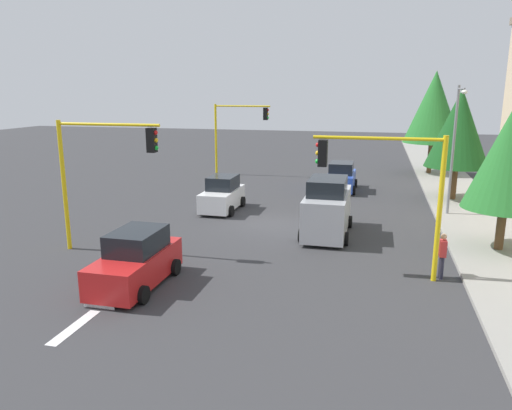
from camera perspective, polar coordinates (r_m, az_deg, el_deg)
ground_plane at (r=24.94m, az=1.41°, el=-2.25°), size 120.00×120.00×0.00m
sidewalk_kerb at (r=29.68m, az=23.88°, el=-0.73°), size 80.00×4.00×0.15m
lane_arrow_near at (r=15.97m, az=-19.04°, el=-12.21°), size 2.40×1.10×1.10m
traffic_signal_near_right at (r=20.77m, az=-17.88°, el=5.03°), size 0.36×4.59×5.54m
traffic_signal_far_right at (r=39.11m, az=-2.25°, el=9.39°), size 0.36×4.59×5.69m
traffic_signal_near_left at (r=17.71m, az=15.13°, el=3.20°), size 0.36×4.59×5.23m
street_lamp_curbside at (r=27.45m, az=22.49°, el=7.42°), size 2.15×0.28×7.00m
tree_roadside_mid at (r=31.89m, az=22.86°, el=8.35°), size 3.77×3.77×6.88m
tree_roadside_near at (r=22.25m, az=27.73°, el=4.93°), size 3.40×3.40×6.17m
tree_roadside_far at (r=41.69m, az=20.28°, el=10.78°), size 4.52×4.52×8.28m
delivery_van_silver at (r=23.03m, az=8.42°, el=-0.41°), size 4.80×2.22×2.77m
car_red at (r=17.49m, az=-13.98°, el=-6.43°), size 4.19×2.06×1.98m
car_blue at (r=33.71m, az=10.03°, el=3.21°), size 4.16×2.09×1.98m
car_white at (r=27.68m, az=-4.00°, el=1.19°), size 3.83×1.98×1.98m
pedestrian_crossing at (r=18.85m, az=21.15°, el=-5.48°), size 0.40×0.24×1.70m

